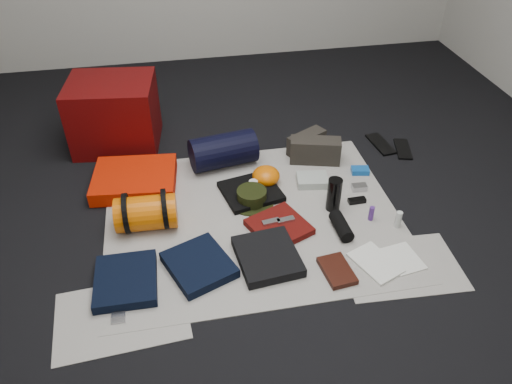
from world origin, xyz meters
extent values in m
cube|color=black|center=(0.00, 0.00, -0.01)|extent=(4.50, 4.50, 0.02)
cube|color=#BAB5AB|center=(0.00, 0.00, 0.00)|extent=(1.60, 1.30, 0.01)
cube|color=#BAB5AB|center=(-0.70, -0.55, 0.00)|extent=(0.61, 0.44, 0.00)
cube|color=#BAB5AB|center=(0.65, -0.50, 0.00)|extent=(0.60, 0.43, 0.00)
cube|color=#510506|center=(-0.74, 0.93, 0.22)|extent=(0.58, 0.51, 0.44)
cube|color=red|center=(-0.64, 0.42, 0.05)|extent=(0.52, 0.44, 0.09)
cylinder|color=#CD5903|center=(-0.57, 0.03, 0.10)|extent=(0.33, 0.20, 0.19)
cylinder|color=black|center=(-0.67, 0.03, 0.11)|extent=(0.02, 0.22, 0.22)
cylinder|color=black|center=(-0.47, 0.03, 0.11)|extent=(0.03, 0.22, 0.22)
cylinder|color=black|center=(-0.09, 0.53, 0.11)|extent=(0.43, 0.28, 0.21)
cylinder|color=black|center=(0.02, 0.13, 0.01)|extent=(0.32, 0.32, 0.01)
cylinder|color=black|center=(0.02, 0.13, 0.05)|extent=(0.17, 0.17, 0.07)
cube|color=#2C2822|center=(0.46, 0.58, 0.07)|extent=(0.28, 0.21, 0.13)
cube|color=#2C2822|center=(0.49, 0.47, 0.08)|extent=(0.33, 0.19, 0.16)
cube|color=black|center=(0.98, 0.57, 0.01)|extent=(0.13, 0.27, 0.01)
cube|color=black|center=(1.10, 0.49, 0.01)|extent=(0.15, 0.26, 0.01)
cube|color=black|center=(-0.68, -0.37, 0.03)|extent=(0.29, 0.33, 0.05)
cube|color=black|center=(-0.33, -0.33, 0.03)|extent=(0.38, 0.40, 0.05)
cube|color=black|center=(0.01, -0.34, 0.03)|extent=(0.32, 0.36, 0.05)
cube|color=black|center=(0.03, 0.21, 0.02)|extent=(0.37, 0.36, 0.03)
cube|color=#4D0B08|center=(0.12, -0.13, 0.02)|extent=(0.36, 0.36, 0.04)
ellipsoid|color=#CD5903|center=(0.13, 0.29, 0.06)|extent=(0.17, 0.17, 0.11)
cube|color=#99A199|center=(0.41, 0.24, 0.03)|extent=(0.20, 0.16, 0.05)
cylinder|color=black|center=(0.45, -0.01, 0.11)|extent=(0.09, 0.09, 0.20)
cylinder|color=black|center=(0.44, -0.20, 0.04)|extent=(0.08, 0.19, 0.07)
cube|color=#ABABB0|center=(0.66, 0.12, 0.02)|extent=(0.09, 0.06, 0.03)
cube|color=#104D9B|center=(0.73, 0.29, 0.02)|extent=(0.12, 0.09, 0.03)
cylinder|color=#4B257A|center=(0.63, -0.14, 0.05)|extent=(0.04, 0.04, 0.09)
cylinder|color=#BAC0BA|center=(0.75, -0.22, 0.05)|extent=(0.03, 0.03, 0.10)
cube|color=black|center=(0.32, -0.49, 0.02)|extent=(0.16, 0.22, 0.03)
cube|color=silver|center=(0.53, -0.46, 0.01)|extent=(0.25, 0.29, 0.01)
cube|color=silver|center=(0.68, -0.46, 0.01)|extent=(0.18, 0.22, 0.01)
cube|color=black|center=(0.61, 0.01, 0.02)|extent=(0.10, 0.04, 0.03)
cube|color=#ABABB0|center=(-0.71, -0.57, 0.01)|extent=(0.06, 0.06, 0.01)
cylinder|color=beige|center=(0.05, 0.24, 0.06)|extent=(0.05, 0.05, 0.04)
cube|color=#ABABB0|center=(0.08, -0.11, 0.05)|extent=(0.10, 0.05, 0.01)
cube|color=#ABABB0|center=(0.16, -0.11, 0.05)|extent=(0.10, 0.05, 0.01)
camera|label=1|loc=(-0.38, -2.06, 1.81)|focal=35.00mm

